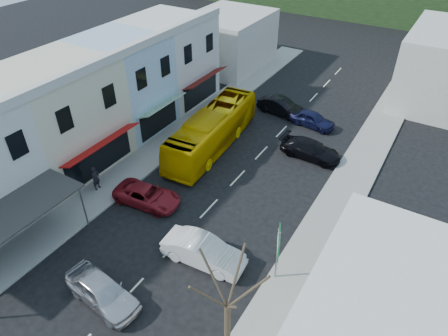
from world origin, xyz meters
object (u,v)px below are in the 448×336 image
(pedestrian_left, at_px, (96,179))
(street_tree, at_px, (228,307))
(car_silver, at_px, (102,292))
(bus, at_px, (212,131))
(direction_sign, at_px, (277,256))
(traffic_signal, at_px, (394,73))
(car_white, at_px, (204,253))
(car_red, at_px, (147,195))

(pedestrian_left, distance_m, street_tree, 15.77)
(car_silver, height_order, street_tree, street_tree)
(bus, relative_size, direction_sign, 3.18)
(bus, bearing_deg, traffic_signal, 54.27)
(direction_sign, distance_m, street_tree, 5.65)
(pedestrian_left, bearing_deg, car_white, -103.43)
(car_red, distance_m, street_tree, 12.68)
(pedestrian_left, distance_m, direction_sign, 14.43)
(car_silver, xyz_separation_m, street_tree, (7.22, 0.79, 3.11))
(car_white, relative_size, car_red, 0.96)
(car_white, relative_size, direction_sign, 1.21)
(pedestrian_left, bearing_deg, car_red, -83.73)
(bus, height_order, car_red, bus)
(traffic_signal, bearing_deg, car_white, 73.56)
(pedestrian_left, bearing_deg, direction_sign, -96.80)
(car_silver, bearing_deg, bus, 18.37)
(car_silver, bearing_deg, car_white, -24.30)
(direction_sign, bearing_deg, car_white, 170.58)
(pedestrian_left, height_order, traffic_signal, traffic_signal)
(traffic_signal, bearing_deg, bus, 51.13)
(bus, relative_size, traffic_signal, 2.27)
(street_tree, xyz_separation_m, traffic_signal, (0.22, 32.42, -1.26))
(car_white, height_order, direction_sign, direction_sign)
(bus, distance_m, street_tree, 18.36)
(car_white, height_order, pedestrian_left, pedestrian_left)
(car_white, xyz_separation_m, traffic_signal, (4.35, 28.18, 1.85))
(bus, height_order, direction_sign, direction_sign)
(pedestrian_left, xyz_separation_m, street_tree, (14.38, -5.84, 2.81))
(direction_sign, distance_m, traffic_signal, 27.15)
(street_tree, bearing_deg, direction_sign, 89.79)
(traffic_signal, bearing_deg, pedestrian_left, 53.55)
(car_white, distance_m, street_tree, 6.69)
(car_silver, relative_size, pedestrian_left, 2.59)
(car_white, bearing_deg, bus, 25.60)
(car_red, xyz_separation_m, street_tree, (10.36, -6.61, 3.11))
(car_silver, height_order, car_white, same)
(street_tree, relative_size, traffic_signal, 1.49)
(bus, bearing_deg, car_red, -94.80)
(bus, height_order, street_tree, street_tree)
(bus, distance_m, car_white, 12.45)
(pedestrian_left, relative_size, direction_sign, 0.47)
(car_white, bearing_deg, direction_sign, -80.27)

